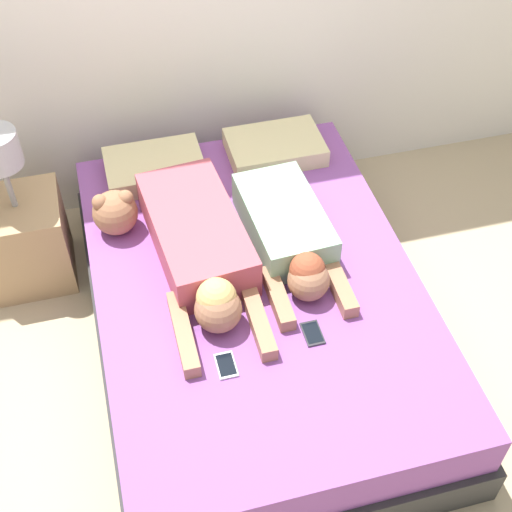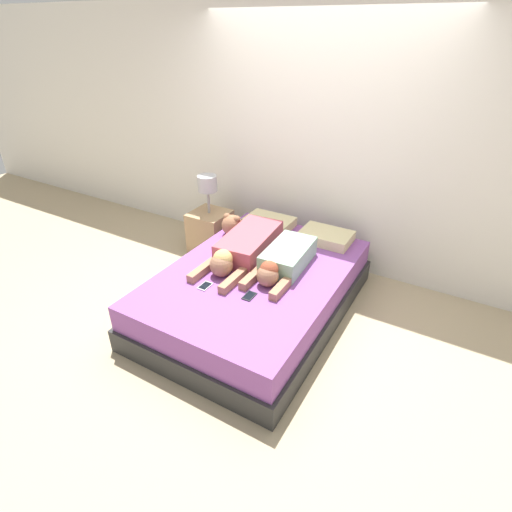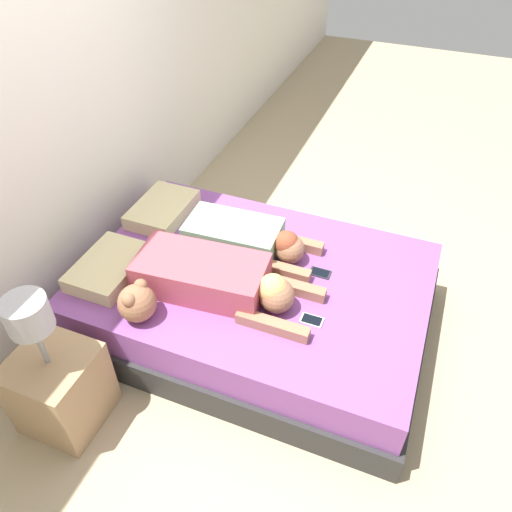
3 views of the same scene
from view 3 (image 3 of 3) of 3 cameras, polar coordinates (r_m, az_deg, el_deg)
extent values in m
plane|color=tan|center=(3.43, 0.00, -7.53)|extent=(12.00, 12.00, 0.00)
cube|color=white|center=(3.21, -21.59, 14.93)|extent=(12.00, 0.06, 2.60)
cube|color=#2D2D2D|center=(3.35, 0.00, -6.33)|extent=(1.52, 2.16, 0.21)
cube|color=#8C4C9E|center=(3.19, 0.00, -3.61)|extent=(1.46, 2.10, 0.23)
cube|color=beige|center=(3.21, -16.41, -1.24)|extent=(0.51, 0.35, 0.10)
cube|color=beige|center=(3.61, -10.63, 5.27)|extent=(0.51, 0.35, 0.10)
cube|color=#B24C59|center=(2.97, -6.24, -2.07)|extent=(0.45, 0.80, 0.21)
sphere|color=#A37051|center=(2.83, 2.40, -4.54)|extent=(0.21, 0.21, 0.21)
sphere|color=#D8B266|center=(2.81, 1.93, -3.75)|extent=(0.17, 0.17, 0.17)
cube|color=#A37051|center=(2.77, 1.88, -7.93)|extent=(0.07, 0.42, 0.07)
cube|color=#A37051|center=(2.98, 4.04, -3.55)|extent=(0.07, 0.42, 0.07)
cube|color=#8CBF99|center=(3.26, -2.60, 2.41)|extent=(0.37, 0.62, 0.18)
sphere|color=#A37051|center=(3.15, 3.88, 0.80)|extent=(0.19, 0.19, 0.19)
sphere|color=#99472D|center=(3.13, 3.50, 1.49)|extent=(0.16, 0.16, 0.16)
cube|color=#A37051|center=(3.08, 3.24, -1.71)|extent=(0.07, 0.33, 0.07)
cube|color=#A37051|center=(3.29, 4.88, 1.44)|extent=(0.07, 0.33, 0.07)
cube|color=silver|center=(2.85, 6.39, -7.31)|extent=(0.08, 0.13, 0.01)
cube|color=black|center=(2.85, 6.40, -7.24)|extent=(0.07, 0.11, 0.00)
cube|color=#2D2D33|center=(3.13, 7.33, -1.93)|extent=(0.08, 0.13, 0.01)
cube|color=black|center=(3.13, 7.34, -1.86)|extent=(0.07, 0.11, 0.00)
sphere|color=#996647|center=(2.86, -13.43, -5.25)|extent=(0.22, 0.22, 0.22)
sphere|color=#996647|center=(2.77, -14.34, -4.91)|extent=(0.08, 0.08, 0.08)
sphere|color=#996647|center=(2.84, -13.05, -3.31)|extent=(0.08, 0.08, 0.08)
cube|color=tan|center=(3.00, -21.44, -13.95)|extent=(0.42, 0.42, 0.50)
cylinder|color=#999999|center=(2.72, -23.40, -9.27)|extent=(0.03, 0.03, 0.26)
cylinder|color=#B2B2B7|center=(2.56, -24.68, -6.12)|extent=(0.22, 0.22, 0.17)
camera|label=1|loc=(2.02, 73.19, 25.87)|focal=50.00mm
camera|label=2|loc=(4.04, 53.85, 23.62)|focal=28.00mm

